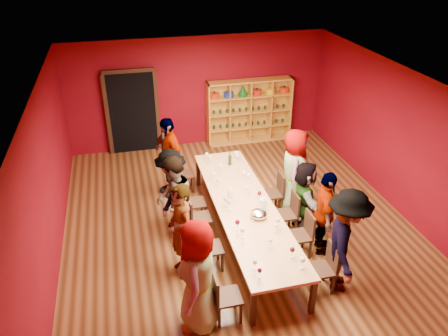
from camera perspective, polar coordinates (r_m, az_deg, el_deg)
The scene contains 50 objects.
room_shell at distance 8.02m, azimuth 2.79°, elevation -0.35°, with size 7.10×9.10×3.04m.
tasting_table at distance 8.44m, azimuth 2.66°, elevation -5.10°, with size 1.10×4.50×0.75m.
doorway at distance 11.92m, azimuth -11.86°, elevation 7.17°, with size 1.40×0.17×2.30m.
shelving_unit at distance 12.36m, azimuth 3.27°, elevation 7.85°, with size 2.40×0.40×1.80m.
chair_person_left_0 at distance 6.94m, azimuth -0.21°, elevation -16.21°, with size 0.42×0.42×0.89m.
person_left_0 at distance 6.58m, azimuth -3.42°, elevation -13.96°, with size 0.92×0.50×1.89m, color #48484D.
chair_person_left_1 at distance 7.81m, azimuth -2.35°, elevation -10.15°, with size 0.42×0.42×0.89m.
person_left_1 at distance 7.51m, azimuth -5.60°, elevation -8.24°, with size 0.65×0.48×1.79m, color #141B39.
chair_person_left_2 at distance 8.56m, azimuth -3.68°, elevation -6.23°, with size 0.42×0.42×0.89m.
person_left_2 at distance 8.29m, azimuth -6.56°, elevation -4.31°, with size 0.87×0.48×1.80m, color #16193C.
chair_person_left_3 at distance 9.01m, azimuth -4.34°, elevation -4.28°, with size 0.42×0.42×0.89m.
person_left_3 at distance 8.78m, azimuth -6.83°, elevation -2.70°, with size 1.09×0.45×1.68m, color #46464B.
chair_person_left_4 at distance 10.05m, azimuth -5.58°, elevation -0.55°, with size 0.42×0.42×0.89m.
person_left_4 at distance 9.82m, azimuth -7.22°, elevation 1.48°, with size 1.09×0.50×1.86m, color #15163A.
chair_person_right_0 at distance 7.61m, azimuth 13.13°, elevation -12.31°, with size 0.42×0.42×0.89m.
person_right_0 at distance 7.45m, azimuth 15.57°, elevation -9.22°, with size 1.22×0.50×1.89m, color #5A7AB9.
chair_person_right_1 at distance 8.25m, azimuth 10.32°, elevation -8.27°, with size 0.42×0.42×0.89m.
person_right_1 at distance 8.19m, azimuth 13.02°, elevation -5.85°, with size 0.99×0.45×1.69m, color white.
chair_person_right_2 at distance 8.76m, azimuth 8.52°, elevation -5.61°, with size 0.42×0.42×0.89m.
person_right_2 at distance 8.72m, azimuth 10.42°, elevation -3.83°, with size 1.43×0.41×1.54m, color beige.
chair_person_right_3 at distance 9.37m, azimuth 6.76°, elevation -2.98°, with size 0.42×0.42×0.89m.
person_right_3 at distance 9.28m, azimuth 9.15°, elevation -0.37°, with size 0.91×0.50×1.87m, color silver.
wine_glass_0 at distance 8.26m, azimuth 4.92°, elevation -4.24°, with size 0.09×0.09×0.22m.
wine_glass_1 at distance 9.94m, azimuth 1.61°, elevation 1.93°, with size 0.09×0.09×0.22m.
wine_glass_2 at distance 7.35m, azimuth 6.07°, elevation -9.42°, with size 0.07×0.07×0.18m.
wine_glass_3 at distance 9.42m, azimuth -0.44°, elevation 0.26°, with size 0.08×0.08×0.20m.
wine_glass_4 at distance 7.51m, azimuth 2.43°, elevation -8.18°, with size 0.08×0.08×0.20m.
wine_glass_5 at distance 8.19m, azimuth 0.64°, elevation -4.46°, with size 0.09×0.09×0.22m.
wine_glass_6 at distance 6.90m, azimuth 4.07°, elevation -12.21°, with size 0.08×0.08×0.19m.
wine_glass_7 at distance 6.99m, azimuth 10.20°, elevation -11.79°, with size 0.09×0.09×0.22m.
wine_glass_8 at distance 9.15m, azimuth 2.64°, elevation -0.64°, with size 0.09×0.09×0.21m.
wine_glass_9 at distance 9.13m, azimuth -1.41°, elevation -0.85°, with size 0.07×0.07×0.18m.
wine_glass_10 at distance 9.86m, azimuth 1.73°, elevation 1.59°, with size 0.08×0.08×0.20m.
wine_glass_11 at distance 8.68m, azimuth 3.07°, elevation -2.61°, with size 0.08×0.08×0.19m.
wine_glass_12 at distance 7.67m, azimuth 1.77°, elevation -7.15°, with size 0.09×0.09×0.21m.
wine_glass_13 at distance 8.90m, azimuth -0.72°, elevation -1.61°, with size 0.08×0.08×0.20m.
wine_glass_14 at distance 7.76m, azimuth 7.02°, elevation -6.87°, with size 0.09×0.09×0.22m.
wine_glass_15 at distance 9.11m, azimuth 3.32°, elevation -0.97°, with size 0.08×0.08×0.19m.
wine_glass_16 at distance 6.77m, azimuth 4.68°, elevation -13.23°, with size 0.07×0.07×0.18m.
wine_glass_17 at distance 8.49m, azimuth 4.65°, elevation -3.36°, with size 0.08×0.08×0.20m.
wine_glass_18 at distance 9.92m, azimuth -2.29°, elevation 1.75°, with size 0.08×0.08×0.20m.
wine_glass_19 at distance 7.91m, azimuth 3.82°, elevation -6.02°, with size 0.08×0.08×0.20m.
wine_glass_20 at distance 8.29m, azimuth 0.21°, elevation -4.09°, with size 0.08×0.08×0.21m.
wine_glass_21 at distance 7.17m, azimuth 8.91°, elevation -10.55°, with size 0.08×0.08×0.21m.
wine_glass_22 at distance 9.74m, azimuth -1.88°, elevation 1.33°, with size 0.09×0.09×0.22m.
wine_glass_23 at distance 7.68m, azimuth 6.85°, elevation -7.50°, with size 0.07×0.07×0.18m.
spittoon_bowl at distance 8.04m, azimuth 4.54°, elevation -6.02°, with size 0.32×0.32×0.17m, color silver.
carafe_a at distance 8.53m, azimuth 0.84°, elevation -3.36°, with size 0.12×0.12×0.25m.
carafe_b at distance 8.23m, azimuth 5.22°, elevation -4.77°, with size 0.13×0.13×0.27m.
wine_bottle at distance 9.73m, azimuth 0.77°, elevation 1.05°, with size 0.10×0.10×0.31m.
Camera 1 is at (-2.07, -6.69, 5.41)m, focal length 35.00 mm.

